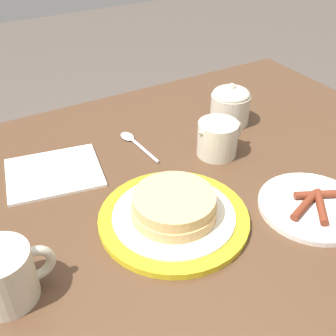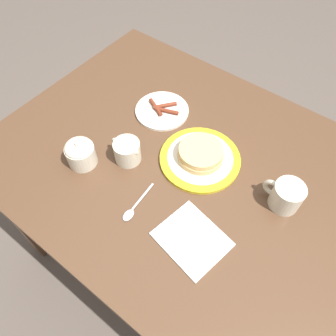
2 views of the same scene
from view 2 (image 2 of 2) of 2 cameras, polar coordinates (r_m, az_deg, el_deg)
The scene contains 9 objects.
ground_plane at distance 1.72m, azimuth 1.14°, elevation -13.76°, with size 8.00×8.00×0.00m, color #51473F.
dining_table at distance 1.15m, azimuth 1.65°, elevation -2.29°, with size 1.18×0.92×0.76m.
pancake_plate at distance 1.03m, azimuth 5.65°, elevation 2.06°, with size 0.26×0.26×0.06m.
side_plate_bacon at distance 1.17m, azimuth -1.04°, elevation 10.01°, with size 0.19×0.19×0.02m.
coffee_mug at distance 0.98m, azimuth 19.83°, elevation -4.50°, with size 0.12×0.09×0.08m.
creamer_pitcher at distance 1.02m, azimuth -7.08°, elevation 2.93°, with size 0.12×0.08×0.08m.
sugar_bowl at distance 1.03m, azimuth -15.00°, elevation 2.56°, with size 0.09×0.09×0.10m.
napkin at distance 0.91m, azimuth 4.19°, elevation -12.25°, with size 0.20×0.18×0.01m.
spoon at distance 0.95m, azimuth -5.96°, elevation -6.99°, with size 0.03×0.14×0.01m.
Camera 2 is at (-0.35, 0.51, 1.60)m, focal length 35.00 mm.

